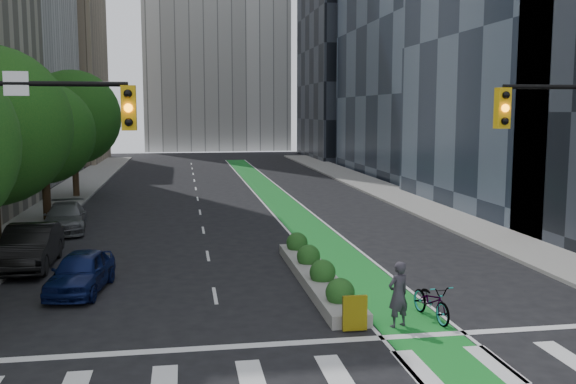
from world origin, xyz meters
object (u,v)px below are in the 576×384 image
object	(u,v)px
bicycle	(432,301)
parked_car_left_near	(81,272)
median_planter	(316,273)
cyclist	(398,294)
parked_car_left_far	(65,218)
parked_car_left_mid	(30,247)

from	to	relation	value
bicycle	parked_car_left_near	distance (m)	11.74
median_planter	cyclist	distance (m)	5.24
median_planter	bicycle	xyz separation A→B (m)	(2.56, -4.51, 0.19)
cyclist	parked_car_left_far	bearing A→B (deg)	-76.52
bicycle	parked_car_left_far	size ratio (longest dim) A/B	0.43
parked_car_left_far	parked_car_left_mid	bearing A→B (deg)	-96.28
median_planter	parked_car_left_far	xyz separation A→B (m)	(-10.70, 11.82, 0.35)
parked_car_left_mid	parked_car_left_near	bearing A→B (deg)	-57.94
cyclist	parked_car_left_mid	distance (m)	15.07
bicycle	parked_car_left_mid	size ratio (longest dim) A/B	0.41
cyclist	parked_car_left_mid	size ratio (longest dim) A/B	0.38
median_planter	cyclist	bearing A→B (deg)	-75.16
bicycle	cyclist	xyz separation A→B (m)	(-1.22, -0.52, 0.41)
parked_car_left_near	parked_car_left_mid	distance (m)	4.60
parked_car_left_mid	parked_car_left_far	distance (m)	7.78
parked_car_left_near	parked_car_left_far	bearing A→B (deg)	109.78
bicycle	parked_car_left_far	bearing A→B (deg)	122.25
median_planter	cyclist	world-z (taller)	cyclist
median_planter	parked_car_left_near	xyz separation A→B (m)	(-8.20, 0.19, 0.33)
cyclist	parked_car_left_far	xyz separation A→B (m)	(-12.03, 16.85, -0.25)
parked_car_left_near	median_planter	bearing A→B (deg)	6.34
parked_car_left_far	bicycle	bearing A→B (deg)	-57.22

